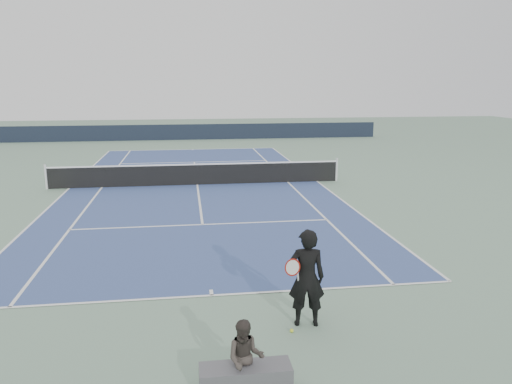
{
  "coord_description": "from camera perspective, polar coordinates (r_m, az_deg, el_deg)",
  "views": [
    {
      "loc": [
        -0.46,
        -21.89,
        4.51
      ],
      "look_at": [
        1.7,
        -6.7,
        1.1
      ],
      "focal_mm": 35.0,
      "sensor_mm": 36.0,
      "label": 1
    }
  ],
  "objects": [
    {
      "name": "ground",
      "position": [
        22.36,
        -6.73,
        0.81
      ],
      "size": [
        80.0,
        80.0,
        0.0
      ],
      "primitive_type": "plane",
      "color": "gray"
    },
    {
      "name": "court_surface",
      "position": [
        22.36,
        -6.73,
        0.83
      ],
      "size": [
        10.97,
        23.77,
        0.01
      ],
      "primitive_type": "cube",
      "color": "#364B81",
      "rests_on": "ground"
    },
    {
      "name": "tennis_net",
      "position": [
        22.26,
        -6.76,
        2.08
      ],
      "size": [
        12.9,
        0.1,
        1.07
      ],
      "color": "silver",
      "rests_on": "ground"
    },
    {
      "name": "windscreen_far",
      "position": [
        39.97,
        -7.42,
        6.82
      ],
      "size": [
        30.0,
        0.25,
        1.2
      ],
      "primitive_type": "cube",
      "color": "black",
      "rests_on": "ground"
    },
    {
      "name": "tennis_player",
      "position": [
        9.45,
        5.79,
        -9.72
      ],
      "size": [
        0.84,
        0.6,
        1.88
      ],
      "color": "black",
      "rests_on": "ground"
    },
    {
      "name": "tennis_ball",
      "position": [
        9.53,
        4.1,
        -15.52
      ],
      "size": [
        0.07,
        0.07,
        0.07
      ],
      "primitive_type": "sphere",
      "color": "yellow",
      "rests_on": "ground"
    },
    {
      "name": "spectator_bench",
      "position": [
        7.75,
        -1.21,
        -19.48
      ],
      "size": [
        1.41,
        0.64,
        1.16
      ],
      "color": "#505054",
      "rests_on": "ground"
    }
  ]
}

